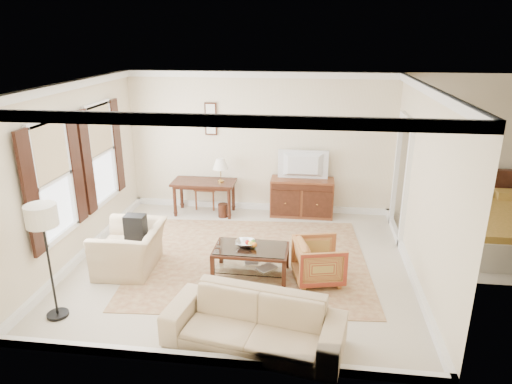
% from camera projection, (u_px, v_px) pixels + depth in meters
% --- Properties ---
extents(room_shell, '(5.51, 5.01, 2.91)m').
position_uv_depth(room_shell, '(240.00, 114.00, 6.76)').
color(room_shell, beige).
rests_on(room_shell, ground).
extents(annex_bedroom, '(3.00, 2.70, 2.90)m').
position_uv_depth(annex_bedroom, '(504.00, 230.00, 8.01)').
color(annex_bedroom, beige).
rests_on(annex_bedroom, ground).
extents(window_front, '(0.12, 1.56, 1.80)m').
position_uv_depth(window_front, '(53.00, 181.00, 6.73)').
color(window_front, '#CCB284').
rests_on(window_front, room_shell).
extents(window_rear, '(0.12, 1.56, 1.80)m').
position_uv_depth(window_rear, '(101.00, 153.00, 8.23)').
color(window_rear, '#CCB284').
rests_on(window_rear, room_shell).
extents(doorway, '(0.10, 1.12, 2.25)m').
position_uv_depth(doorway, '(401.00, 180.00, 8.30)').
color(doorway, white).
rests_on(doorway, room_shell).
extents(rug, '(4.06, 3.55, 0.01)m').
position_uv_depth(rug, '(251.00, 260.00, 7.66)').
color(rug, brown).
rests_on(rug, room_shell).
extents(writing_desk, '(1.30, 0.65, 0.71)m').
position_uv_depth(writing_desk, '(204.00, 186.00, 9.46)').
color(writing_desk, '#401E12').
rests_on(writing_desk, room_shell).
extents(desk_chair, '(0.54, 0.54, 1.05)m').
position_uv_depth(desk_chair, '(206.00, 184.00, 9.81)').
color(desk_chair, brown).
rests_on(desk_chair, room_shell).
extents(desk_lamp, '(0.32, 0.32, 0.50)m').
position_uv_depth(desk_lamp, '(221.00, 170.00, 9.30)').
color(desk_lamp, silver).
rests_on(desk_lamp, writing_desk).
extents(framed_prints, '(0.25, 0.04, 0.68)m').
position_uv_depth(framed_prints, '(211.00, 119.00, 9.37)').
color(framed_prints, '#401E12').
rests_on(framed_prints, room_shell).
extents(sideboard, '(1.28, 0.49, 0.79)m').
position_uv_depth(sideboard, '(302.00, 197.00, 9.42)').
color(sideboard, brown).
rests_on(sideboard, room_shell).
extents(tv, '(0.97, 0.56, 0.13)m').
position_uv_depth(tv, '(303.00, 156.00, 9.11)').
color(tv, black).
rests_on(tv, sideboard).
extents(coffee_table, '(1.15, 0.69, 0.49)m').
position_uv_depth(coffee_table, '(251.00, 254.00, 7.07)').
color(coffee_table, '#401E12').
rests_on(coffee_table, room_shell).
extents(fruit_bowl, '(0.42, 0.42, 0.10)m').
position_uv_depth(fruit_bowl, '(245.00, 242.00, 7.07)').
color(fruit_bowl, silver).
rests_on(fruit_bowl, coffee_table).
extents(book_a, '(0.28, 0.08, 0.38)m').
position_uv_depth(book_a, '(245.00, 260.00, 7.26)').
color(book_a, brown).
rests_on(book_a, coffee_table).
extents(book_b, '(0.22, 0.21, 0.38)m').
position_uv_depth(book_b, '(262.00, 265.00, 7.12)').
color(book_b, brown).
rests_on(book_b, coffee_table).
extents(striped_armchair, '(0.81, 0.84, 0.73)m').
position_uv_depth(striped_armchair, '(319.00, 259.00, 6.92)').
color(striped_armchair, maroon).
rests_on(striped_armchair, room_shell).
extents(club_armchair, '(0.76, 1.14, 0.97)m').
position_uv_depth(club_armchair, '(130.00, 241.00, 7.24)').
color(club_armchair, tan).
rests_on(club_armchair, room_shell).
extents(backpack, '(0.27, 0.35, 0.40)m').
position_uv_depth(backpack, '(135.00, 225.00, 7.21)').
color(backpack, black).
rests_on(backpack, club_armchair).
extents(sofa, '(2.23, 1.01, 0.84)m').
position_uv_depth(sofa, '(254.00, 315.00, 5.46)').
color(sofa, tan).
rests_on(sofa, room_shell).
extents(floor_lamp, '(0.40, 0.40, 1.60)m').
position_uv_depth(floor_lamp, '(43.00, 224.00, 5.71)').
color(floor_lamp, black).
rests_on(floor_lamp, room_shell).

